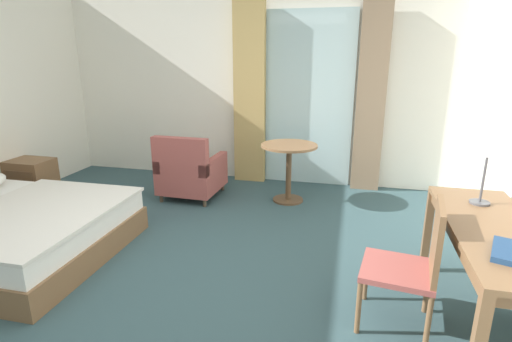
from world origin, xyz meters
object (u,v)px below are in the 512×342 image
Objects in this scene: writing_desk at (494,240)px; desk_chair at (413,261)px; armchair_by_window at (190,173)px; desk_lamp at (509,168)px; nightstand at (32,179)px; round_cafe_table at (289,159)px; bed at (1,228)px.

desk_chair is at bearing -172.81° from writing_desk.
desk_lamp is at bearing -28.44° from armchair_by_window.
writing_desk is 0.54m from desk_lamp.
round_cafe_table is (3.27, 0.71, 0.29)m from nightstand.
writing_desk is at bearing -110.94° from desk_lamp.
desk_lamp is at bearing -45.59° from round_cafe_table.
armchair_by_window is at bearing -171.88° from round_cafe_table.
armchair_by_window is 1.30m from round_cafe_table.
writing_desk is 2.76m from round_cafe_table.
desk_lamp is 3.59m from armchair_by_window.
round_cafe_table is at bearing 118.29° from desk_chair.
bed reaches higher than desk_chair.
desk_chair reaches higher than armchair_by_window.
nightstand is 0.70× the size of round_cafe_table.
writing_desk is 1.82× the size of armchair_by_window.
bed is 3.63m from desk_chair.
round_cafe_table is (2.41, 2.05, 0.30)m from bed.
nightstand is 5.28m from desk_lamp.
desk_chair is 3.23m from armchair_by_window.
desk_lamp is at bearing 69.06° from writing_desk.
nightstand is 5.19m from writing_desk.
desk_lamp is 0.55× the size of armchair_by_window.
bed reaches higher than round_cafe_table.
desk_chair is (3.61, -0.20, 0.24)m from bed.
writing_desk is at bearing -1.94° from bed.
bed is at bearing -121.31° from armchair_by_window.
writing_desk is 0.52m from desk_chair.
desk_chair is at bearing -39.76° from armchair_by_window.
bed reaches higher than armchair_by_window.
desk_chair reaches higher than round_cafe_table.
nightstand is at bearing -167.76° from round_cafe_table.
desk_chair is at bearing -61.71° from round_cafe_table.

